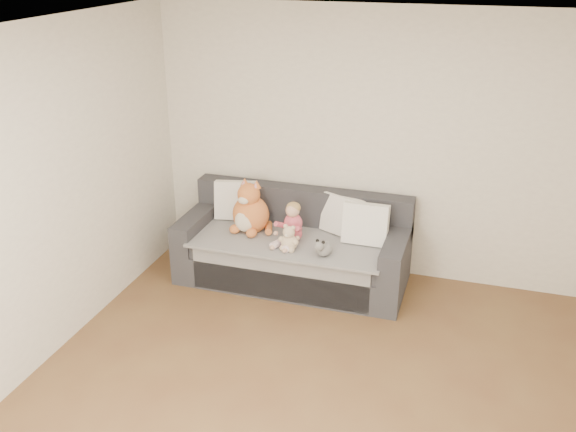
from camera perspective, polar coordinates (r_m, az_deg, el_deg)
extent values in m
plane|color=brown|center=(4.64, 2.06, -18.65)|extent=(5.00, 5.00, 0.00)
plane|color=white|center=(3.49, 2.69, 15.05)|extent=(5.00, 5.00, 0.00)
plane|color=silver|center=(6.17, 8.51, 6.08)|extent=(4.50, 0.00, 4.50)
plane|color=silver|center=(4.92, -23.85, -0.26)|extent=(0.00, 5.00, 5.00)
cube|color=#2C2C32|center=(6.33, 0.41, -4.48)|extent=(2.20, 0.90, 0.30)
cube|color=#2C2C32|center=(6.20, 0.33, -2.77)|extent=(1.90, 0.80, 0.15)
cube|color=#2C2C32|center=(6.42, 1.34, 0.86)|extent=(2.20, 0.20, 0.40)
cube|color=#2C2C32|center=(6.53, -8.00, -0.88)|extent=(0.20, 0.90, 0.30)
cube|color=#2C2C32|center=(6.01, 9.59, -3.22)|extent=(0.20, 0.90, 0.30)
cube|color=gray|center=(6.15, 0.28, -2.12)|extent=(1.85, 0.88, 0.02)
cube|color=gray|center=(5.92, -0.85, -5.73)|extent=(1.70, 0.02, 0.41)
cube|color=white|center=(6.55, -4.64, 1.43)|extent=(0.46, 0.28, 0.41)
cube|color=white|center=(6.20, 4.80, 0.07)|extent=(0.45, 0.35, 0.39)
cube|color=white|center=(6.03, 6.91, -0.70)|extent=(0.43, 0.19, 0.40)
ellipsoid|color=#CA4847|center=(6.08, 0.42, -1.55)|extent=(0.18, 0.15, 0.15)
ellipsoid|color=#CA4847|center=(6.05, 0.47, -0.61)|extent=(0.18, 0.15, 0.19)
ellipsoid|color=#DBAA8C|center=(5.98, 0.41, 0.50)|extent=(0.13, 0.13, 0.13)
ellipsoid|color=tan|center=(5.99, 0.49, 0.75)|extent=(0.14, 0.14, 0.11)
cylinder|color=#CA4847|center=(6.04, -0.54, -0.81)|extent=(0.13, 0.18, 0.12)
cylinder|color=#CA4847|center=(5.97, 0.93, -1.14)|extent=(0.07, 0.18, 0.12)
ellipsoid|color=#DBAA8C|center=(6.02, -1.08, -1.54)|extent=(0.05, 0.05, 0.05)
ellipsoid|color=#DBAA8C|center=(5.92, 0.84, -1.98)|extent=(0.05, 0.05, 0.05)
cylinder|color=#E5B2C6|center=(6.00, -0.73, -2.35)|extent=(0.14, 0.24, 0.08)
cylinder|color=#E5B2C6|center=(5.95, 0.15, -2.56)|extent=(0.08, 0.23, 0.08)
ellipsoid|color=#DBAA8C|center=(5.91, -1.38, -2.78)|extent=(0.05, 0.07, 0.04)
ellipsoid|color=#DBAA8C|center=(5.86, -0.26, -3.05)|extent=(0.05, 0.07, 0.04)
ellipsoid|color=#C9542C|center=(6.27, -3.32, 0.14)|extent=(0.36, 0.31, 0.38)
ellipsoid|color=beige|center=(6.19, -3.93, -0.50)|extent=(0.19, 0.08, 0.21)
ellipsoid|color=#C9542C|center=(6.17, -3.51, 1.93)|extent=(0.22, 0.22, 0.22)
ellipsoid|color=beige|center=(6.10, -3.99, 1.39)|extent=(0.11, 0.07, 0.08)
cone|color=#C9542C|center=(6.19, -3.87, 3.06)|extent=(0.10, 0.10, 0.08)
cone|color=pink|center=(6.18, -3.94, 2.98)|extent=(0.06, 0.06, 0.05)
cone|color=#C9542C|center=(6.13, -2.81, 2.85)|extent=(0.10, 0.10, 0.08)
cone|color=pink|center=(6.12, -2.88, 2.77)|extent=(0.06, 0.06, 0.05)
ellipsoid|color=#C9542C|center=(6.26, -4.74, -1.15)|extent=(0.11, 0.13, 0.08)
ellipsoid|color=#C9542C|center=(6.16, -3.26, -1.52)|extent=(0.11, 0.13, 0.08)
cylinder|color=#C9542C|center=(6.28, -1.73, -1.06)|extent=(0.14, 0.25, 0.09)
ellipsoid|color=tan|center=(5.90, 0.12, -2.35)|extent=(0.16, 0.13, 0.16)
ellipsoid|color=tan|center=(5.85, 0.07, -1.45)|extent=(0.11, 0.11, 0.11)
ellipsoid|color=tan|center=(5.85, -0.22, -0.91)|extent=(0.04, 0.04, 0.04)
ellipsoid|color=tan|center=(5.82, 0.45, -1.06)|extent=(0.04, 0.04, 0.04)
ellipsoid|color=beige|center=(5.82, -0.12, -1.72)|extent=(0.04, 0.04, 0.04)
ellipsoid|color=tan|center=(5.90, -0.59, -2.07)|extent=(0.06, 0.06, 0.06)
ellipsoid|color=tan|center=(5.85, 0.66, -2.35)|extent=(0.06, 0.06, 0.06)
ellipsoid|color=tan|center=(5.90, -0.47, -2.87)|extent=(0.06, 0.06, 0.06)
ellipsoid|color=tan|center=(5.87, 0.28, -3.03)|extent=(0.06, 0.06, 0.06)
ellipsoid|color=white|center=(5.81, 3.24, -2.91)|extent=(0.15, 0.19, 0.13)
ellipsoid|color=white|center=(5.71, 2.80, -2.72)|extent=(0.09, 0.09, 0.09)
ellipsoid|color=black|center=(5.72, 2.63, -2.20)|extent=(0.03, 0.03, 0.03)
ellipsoid|color=black|center=(5.69, 3.15, -2.34)|extent=(0.03, 0.03, 0.03)
cylinder|color=purple|center=(5.96, -0.30, -2.40)|extent=(0.08, 0.08, 0.08)
cone|color=#45B476|center=(5.93, -0.30, -1.95)|extent=(0.07, 0.07, 0.03)
cylinder|color=#45B476|center=(5.98, -0.65, -2.27)|extent=(0.02, 0.02, 0.06)
cylinder|color=#45B476|center=(5.93, 0.04, -2.46)|extent=(0.02, 0.02, 0.06)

